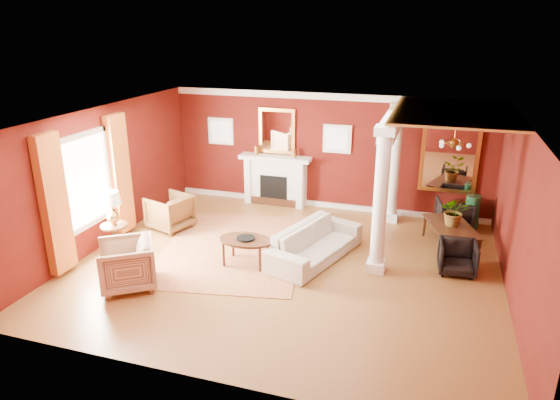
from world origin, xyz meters
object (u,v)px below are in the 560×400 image
(armchair_leopard, at_px, (170,210))
(armchair_stripe, at_px, (127,263))
(side_table, at_px, (112,213))
(sofa, at_px, (315,238))
(dining_table, at_px, (452,230))
(coffee_table, at_px, (246,241))

(armchair_leopard, bearing_deg, armchair_stripe, 31.30)
(armchair_leopard, xyz_separation_m, side_table, (-0.42, -1.51, 0.44))
(armchair_leopard, distance_m, armchair_stripe, 2.72)
(sofa, relative_size, dining_table, 1.60)
(sofa, distance_m, dining_table, 2.92)
(side_table, bearing_deg, armchair_stripe, -47.58)
(sofa, height_order, armchair_stripe, armchair_stripe)
(sofa, bearing_deg, dining_table, -44.84)
(sofa, xyz_separation_m, dining_table, (2.60, 1.33, -0.05))
(coffee_table, distance_m, side_table, 2.78)
(armchair_stripe, bearing_deg, coffee_table, 96.68)
(side_table, bearing_deg, coffee_table, 6.88)
(armchair_stripe, xyz_separation_m, side_table, (-1.04, 1.14, 0.40))
(sofa, xyz_separation_m, side_table, (-3.97, -0.97, 0.42))
(armchair_stripe, height_order, dining_table, armchair_stripe)
(armchair_leopard, bearing_deg, coffee_table, 81.10)
(sofa, relative_size, armchair_leopard, 2.67)
(dining_table, bearing_deg, side_table, 89.96)
(armchair_stripe, distance_m, side_table, 1.59)
(dining_table, bearing_deg, armchair_leopard, 78.02)
(coffee_table, xyz_separation_m, dining_table, (3.83, 1.97, -0.08))
(sofa, height_order, armchair_leopard, sofa)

